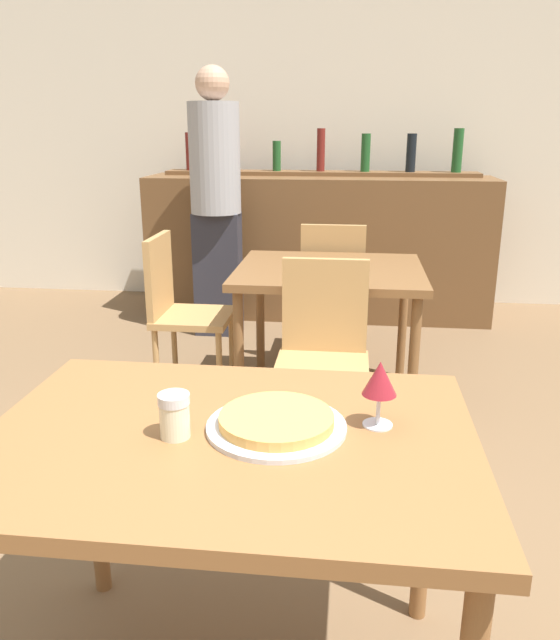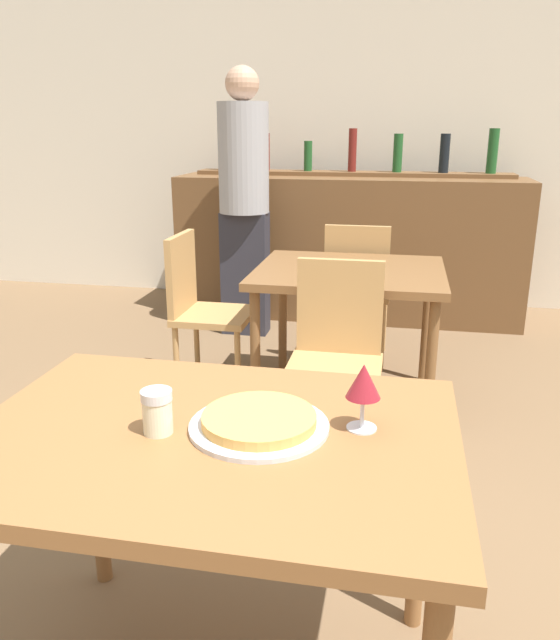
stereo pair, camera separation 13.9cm
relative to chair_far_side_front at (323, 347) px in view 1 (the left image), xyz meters
The scene contains 12 objects.
wall_back 2.86m from the chair_far_side_front, 93.20° to the left, with size 8.00×0.05×2.80m.
dining_table_near 1.34m from the chair_far_side_front, 96.56° to the right, with size 1.12×0.81×0.77m.
dining_table_far 0.60m from the chair_far_side_front, 90.00° to the left, with size 0.96×0.83×0.73m.
bar_counter 2.21m from the chair_far_side_front, 93.93° to the left, with size 2.60×0.56×1.07m.
bar_back_shelf 2.43m from the chair_far_side_front, 93.47° to the left, with size 2.39×0.24×0.35m.
chair_far_side_front is the anchor object (origin of this frame).
chair_far_side_back 1.17m from the chair_far_side_front, 90.00° to the left, with size 0.40×0.40×0.88m.
chair_far_side_left 1.00m from the chair_far_side_front, 144.11° to the left, with size 0.40×0.40×0.88m.
pizza_tray 1.32m from the chair_far_side_front, 92.07° to the right, with size 0.32×0.32×0.04m.
cheese_shaker 1.41m from the chair_far_side_front, 101.22° to the right, with size 0.07×0.07×0.10m.
person_standing 1.88m from the chair_far_side_front, 116.73° to the left, with size 0.34×0.34×1.80m.
wine_glass 1.31m from the chair_far_side_front, 81.51° to the right, with size 0.08×0.08×0.16m.
Camera 1 is at (0.26, -1.25, 1.44)m, focal length 35.00 mm.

